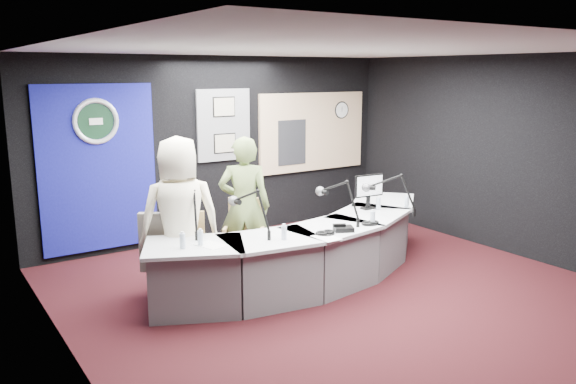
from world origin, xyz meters
TOP-DOWN VIEW (x-y plane):
  - ground at (0.00, 0.00)m, footprint 6.00×6.00m
  - ceiling at (0.00, 0.00)m, footprint 6.00×6.00m
  - wall_back at (0.00, 3.00)m, footprint 6.00×0.02m
  - wall_left at (-3.00, 0.00)m, footprint 0.02×6.00m
  - wall_right at (3.00, 0.00)m, footprint 0.02×6.00m
  - broadcast_desk at (-0.05, 0.55)m, footprint 4.50×1.90m
  - backdrop_panel at (-1.90, 2.97)m, footprint 1.60×0.05m
  - agency_seal at (-1.90, 2.93)m, footprint 0.63×0.07m
  - seal_center at (-1.90, 2.94)m, footprint 0.48×0.01m
  - pinboard at (0.05, 2.97)m, footprint 0.90×0.04m
  - framed_photo_upper at (0.05, 2.94)m, footprint 0.34×0.02m
  - framed_photo_lower at (0.05, 2.94)m, footprint 0.34×0.02m
  - booth_window_frame at (1.75, 2.97)m, footprint 2.12×0.06m
  - booth_glow at (1.75, 2.96)m, footprint 2.00×0.02m
  - equipment_rack at (1.30, 2.94)m, footprint 0.55×0.02m
  - wall_clock at (2.35, 2.94)m, footprint 0.28×0.01m
  - armchair_left at (-1.57, 0.94)m, footprint 0.73×0.73m
  - armchair_right at (-0.60, 1.18)m, footprint 0.78×0.78m
  - draped_jacket at (-1.73, 1.15)m, footprint 0.47×0.36m
  - person_man at (-1.57, 0.94)m, footprint 1.04×0.82m
  - person_woman at (-0.60, 1.18)m, footprint 0.78×0.71m
  - computer_monitor at (1.01, 0.68)m, footprint 0.49×0.08m
  - desk_phone at (0.04, 0.00)m, footprint 0.27×0.25m
  - headphones_near at (0.49, 0.05)m, footprint 0.20×0.20m
  - headphones_far at (-0.22, 0.01)m, footprint 0.24×0.24m
  - paper_stack at (-1.49, 0.34)m, footprint 0.30×0.36m
  - notepad at (-0.30, -0.12)m, footprint 0.23×0.32m
  - boom_mic_a at (-1.43, 0.89)m, footprint 0.33×0.70m
  - boom_mic_b at (-0.92, 0.47)m, footprint 0.23×0.73m
  - boom_mic_c at (0.24, 0.35)m, footprint 0.23×0.73m
  - boom_mic_d at (1.03, 0.28)m, footprint 0.53×0.58m
  - water_bottles at (-0.14, 0.31)m, footprint 3.34×0.59m

SIDE VIEW (x-z plane):
  - ground at x=0.00m, z-range 0.00..0.00m
  - broadcast_desk at x=-0.05m, z-range 0.00..0.75m
  - armchair_left at x=-1.57m, z-range 0.00..0.93m
  - armchair_right at x=-0.60m, z-range 0.00..0.99m
  - draped_jacket at x=-1.73m, z-range 0.27..0.97m
  - paper_stack at x=-1.49m, z-range 0.75..0.75m
  - notepad at x=-0.30m, z-range 0.75..0.75m
  - headphones_near at x=0.49m, z-range 0.75..0.78m
  - headphones_far at x=-0.22m, z-range 0.75..0.79m
  - desk_phone at x=0.04m, z-range 0.75..0.80m
  - water_bottles at x=-0.14m, z-range 0.75..0.93m
  - person_woman at x=-0.60m, z-range 0.00..1.78m
  - person_man at x=-1.57m, z-range 0.00..1.87m
  - boom_mic_a at x=-1.43m, z-range 0.75..1.35m
  - boom_mic_b at x=-0.92m, z-range 0.75..1.35m
  - boom_mic_c at x=0.24m, z-range 0.75..1.35m
  - boom_mic_d at x=1.03m, z-range 0.75..1.35m
  - computer_monitor at x=1.01m, z-range 0.90..1.24m
  - backdrop_panel at x=-1.90m, z-range 0.10..2.40m
  - wall_back at x=0.00m, z-range 0.00..2.80m
  - wall_left at x=-3.00m, z-range 0.00..2.80m
  - wall_right at x=3.00m, z-range 0.00..2.80m
  - equipment_rack at x=1.30m, z-range 1.03..1.78m
  - framed_photo_lower at x=0.05m, z-range 1.33..1.60m
  - booth_window_frame at x=1.75m, z-range 0.89..2.21m
  - booth_glow at x=1.75m, z-range 0.95..2.15m
  - pinboard at x=0.05m, z-range 1.20..2.30m
  - agency_seal at x=-1.90m, z-range 1.58..2.21m
  - seal_center at x=-1.90m, z-range 1.66..2.14m
  - wall_clock at x=2.35m, z-range 1.76..2.04m
  - framed_photo_upper at x=0.05m, z-range 1.89..2.17m
  - ceiling at x=0.00m, z-range 2.79..2.81m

